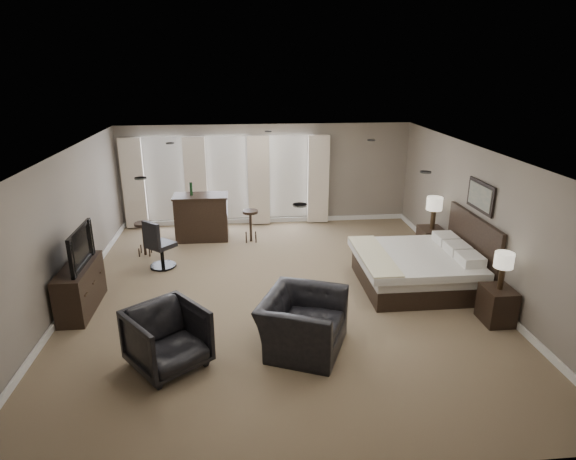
{
  "coord_description": "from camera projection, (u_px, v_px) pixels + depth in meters",
  "views": [
    {
      "loc": [
        -0.62,
        -8.05,
        4.07
      ],
      "look_at": [
        0.2,
        0.4,
        1.1
      ],
      "focal_mm": 30.0,
      "sensor_mm": 36.0,
      "label": 1
    }
  ],
  "objects": [
    {
      "name": "room",
      "position": [
        279.0,
        227.0,
        8.54
      ],
      "size": [
        7.6,
        8.6,
        2.64
      ],
      "color": "#7A674D",
      "rests_on": "ground"
    },
    {
      "name": "window_bay",
      "position": [
        228.0,
        180.0,
        12.34
      ],
      "size": [
        5.25,
        0.2,
        2.3
      ],
      "color": "silver",
      "rests_on": "room"
    },
    {
      "name": "bed",
      "position": [
        416.0,
        253.0,
        9.03
      ],
      "size": [
        2.15,
        2.05,
        1.37
      ],
      "primitive_type": "cube",
      "color": "silver",
      "rests_on": "ground"
    },
    {
      "name": "nightstand_near",
      "position": [
        497.0,
        305.0,
        7.88
      ],
      "size": [
        0.45,
        0.56,
        0.61
      ],
      "primitive_type": "cube",
      "color": "black",
      "rests_on": "ground"
    },
    {
      "name": "nightstand_far",
      "position": [
        431.0,
        242.0,
        10.6
      ],
      "size": [
        0.48,
        0.59,
        0.64
      ],
      "primitive_type": "cube",
      "color": "black",
      "rests_on": "ground"
    },
    {
      "name": "lamp_near",
      "position": [
        502.0,
        271.0,
        7.68
      ],
      "size": [
        0.3,
        0.3,
        0.62
      ],
      "primitive_type": "cube",
      "color": "beige",
      "rests_on": "nightstand_near"
    },
    {
      "name": "lamp_far",
      "position": [
        434.0,
        213.0,
        10.38
      ],
      "size": [
        0.34,
        0.34,
        0.7
      ],
      "primitive_type": "cube",
      "color": "beige",
      "rests_on": "nightstand_far"
    },
    {
      "name": "wall_art",
      "position": [
        480.0,
        196.0,
        8.79
      ],
      "size": [
        0.04,
        0.96,
        0.56
      ],
      "primitive_type": "cube",
      "color": "slate",
      "rests_on": "room"
    },
    {
      "name": "dresser",
      "position": [
        80.0,
        288.0,
        8.25
      ],
      "size": [
        0.46,
        1.41,
        0.82
      ],
      "primitive_type": "cube",
      "color": "black",
      "rests_on": "ground"
    },
    {
      "name": "tv",
      "position": [
        76.0,
        262.0,
        8.09
      ],
      "size": [
        0.67,
        1.16,
        0.15
      ],
      "primitive_type": "imported",
      "rotation": [
        0.0,
        0.0,
        1.57
      ],
      "color": "black",
      "rests_on": "dresser"
    },
    {
      "name": "armchair_near",
      "position": [
        303.0,
        314.0,
        7.08
      ],
      "size": [
        1.28,
        1.51,
        1.12
      ],
      "primitive_type": "imported",
      "rotation": [
        0.0,
        0.0,
        1.17
      ],
      "color": "black",
      "rests_on": "ground"
    },
    {
      "name": "armchair_far",
      "position": [
        167.0,
        336.0,
        6.66
      ],
      "size": [
        1.29,
        1.28,
        0.98
      ],
      "primitive_type": "imported",
      "rotation": [
        0.0,
        0.0,
        0.66
      ],
      "color": "black",
      "rests_on": "ground"
    },
    {
      "name": "bar_counter",
      "position": [
        202.0,
        217.0,
        11.52
      ],
      "size": [
        1.28,
        0.67,
        1.12
      ],
      "primitive_type": "cube",
      "color": "black",
      "rests_on": "ground"
    },
    {
      "name": "bar_stool_left",
      "position": [
        144.0,
        239.0,
        10.63
      ],
      "size": [
        0.42,
        0.42,
        0.76
      ],
      "primitive_type": "cube",
      "rotation": [
        0.0,
        0.0,
        -0.2
      ],
      "color": "black",
      "rests_on": "ground"
    },
    {
      "name": "bar_stool_right",
      "position": [
        251.0,
        226.0,
        11.44
      ],
      "size": [
        0.38,
        0.38,
        0.77
      ],
      "primitive_type": "cube",
      "rotation": [
        0.0,
        0.0,
        -0.03
      ],
      "color": "black",
      "rests_on": "ground"
    },
    {
      "name": "desk_chair",
      "position": [
        161.0,
        244.0,
        9.93
      ],
      "size": [
        0.75,
        0.75,
        1.05
      ],
      "primitive_type": "cube",
      "rotation": [
        0.0,
        0.0,
        2.42
      ],
      "color": "black",
      "rests_on": "ground"
    }
  ]
}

